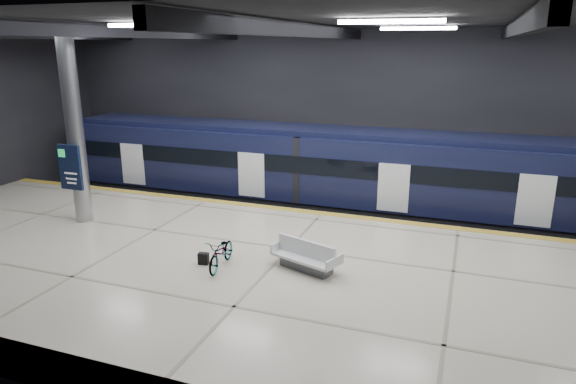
% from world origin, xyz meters
% --- Properties ---
extents(ground, '(30.00, 30.00, 0.00)m').
position_xyz_m(ground, '(0.00, 0.00, 0.00)').
color(ground, black).
rests_on(ground, ground).
extents(room_shell, '(30.10, 16.10, 8.05)m').
position_xyz_m(room_shell, '(-0.00, 0.00, 5.72)').
color(room_shell, black).
rests_on(room_shell, ground).
extents(platform, '(30.00, 11.00, 1.10)m').
position_xyz_m(platform, '(0.00, -2.50, 0.55)').
color(platform, beige).
rests_on(platform, ground).
extents(safety_strip, '(30.00, 0.40, 0.01)m').
position_xyz_m(safety_strip, '(0.00, 2.75, 1.11)').
color(safety_strip, gold).
rests_on(safety_strip, platform).
extents(rails, '(30.00, 1.52, 0.16)m').
position_xyz_m(rails, '(0.00, 5.50, 0.08)').
color(rails, gray).
rests_on(rails, ground).
extents(train, '(29.40, 2.84, 3.79)m').
position_xyz_m(train, '(1.26, 5.50, 2.06)').
color(train, black).
rests_on(train, ground).
extents(bench, '(2.18, 1.44, 0.89)m').
position_xyz_m(bench, '(1.00, -2.31, 1.41)').
color(bench, '#595B60').
rests_on(bench, platform).
extents(bicycle, '(0.77, 1.77, 0.90)m').
position_xyz_m(bicycle, '(-1.36, -2.99, 1.55)').
color(bicycle, '#99999E').
rests_on(bicycle, platform).
extents(pannier_bag, '(0.32, 0.22, 0.35)m').
position_xyz_m(pannier_bag, '(-1.96, -2.99, 1.28)').
color(pannier_bag, black).
rests_on(pannier_bag, platform).
extents(info_column, '(0.90, 0.78, 6.90)m').
position_xyz_m(info_column, '(-8.00, -1.03, 4.46)').
color(info_column, '#9EA0A5').
rests_on(info_column, platform).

